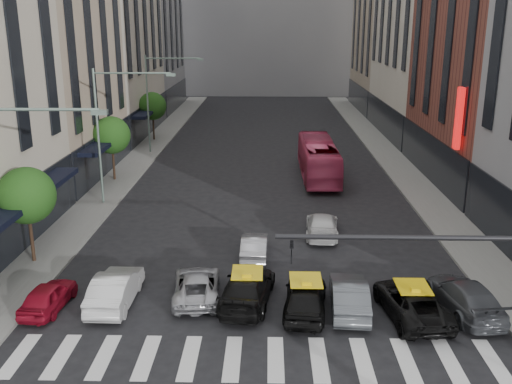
# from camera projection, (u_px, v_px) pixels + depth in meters

# --- Properties ---
(ground) EXTENTS (160.00, 160.00, 0.00)m
(ground) POSITION_uv_depth(u_px,v_px,m) (259.00, 383.00, 19.66)
(ground) COLOR black
(ground) RESTS_ON ground
(sidewalk_left) EXTENTS (3.00, 96.00, 0.15)m
(sidewalk_left) POSITION_uv_depth(u_px,v_px,m) (131.00, 168.00, 48.64)
(sidewalk_left) COLOR slate
(sidewalk_left) RESTS_ON ground
(sidewalk_right) EXTENTS (3.00, 96.00, 0.15)m
(sidewalk_right) POSITION_uv_depth(u_px,v_px,m) (401.00, 169.00, 48.15)
(sidewalk_right) COLOR slate
(sidewalk_right) RESTS_ON ground
(building_left_b) EXTENTS (8.00, 16.00, 24.00)m
(building_left_b) POSITION_uv_depth(u_px,v_px,m) (43.00, 22.00, 43.45)
(building_left_b) COLOR tan
(building_left_b) RESTS_ON ground
(building_left_d) EXTENTS (8.00, 18.00, 30.00)m
(building_left_d) POSITION_uv_depth(u_px,v_px,m) (143.00, 0.00, 78.05)
(building_left_d) COLOR gray
(building_left_d) RESTS_ON ground
(building_right_b) EXTENTS (8.00, 18.00, 26.00)m
(building_right_b) POSITION_uv_depth(u_px,v_px,m) (499.00, 8.00, 41.47)
(building_right_b) COLOR brown
(building_right_b) RESTS_ON ground
(building_right_d) EXTENTS (8.00, 18.00, 28.00)m
(building_right_d) POSITION_uv_depth(u_px,v_px,m) (392.00, 7.00, 77.61)
(building_right_d) COLOR tan
(building_right_d) RESTS_ON ground
(tree_near) EXTENTS (2.88, 2.88, 4.95)m
(tree_near) POSITION_uv_depth(u_px,v_px,m) (27.00, 196.00, 28.46)
(tree_near) COLOR black
(tree_near) RESTS_ON sidewalk_left
(tree_mid) EXTENTS (2.88, 2.88, 4.95)m
(tree_mid) POSITION_uv_depth(u_px,v_px,m) (112.00, 135.00, 43.79)
(tree_mid) COLOR black
(tree_mid) RESTS_ON sidewalk_left
(tree_far) EXTENTS (2.88, 2.88, 4.95)m
(tree_far) POSITION_uv_depth(u_px,v_px,m) (152.00, 106.00, 59.13)
(tree_far) COLOR black
(tree_far) RESTS_ON sidewalk_left
(streetlamp_near) EXTENTS (5.38, 0.25, 9.00)m
(streetlamp_near) POSITION_uv_depth(u_px,v_px,m) (2.00, 185.00, 22.03)
(streetlamp_near) COLOR gray
(streetlamp_near) RESTS_ON sidewalk_left
(streetlamp_mid) EXTENTS (5.38, 0.25, 9.00)m
(streetlamp_mid) POSITION_uv_depth(u_px,v_px,m) (111.00, 119.00, 37.37)
(streetlamp_mid) COLOR gray
(streetlamp_mid) RESTS_ON sidewalk_left
(streetlamp_far) EXTENTS (5.38, 0.25, 9.00)m
(streetlamp_far) POSITION_uv_depth(u_px,v_px,m) (157.00, 91.00, 52.70)
(streetlamp_far) COLOR gray
(streetlamp_far) RESTS_ON sidewalk_left
(traffic_signal) EXTENTS (10.10, 0.20, 6.00)m
(traffic_signal) POSITION_uv_depth(u_px,v_px,m) (512.00, 279.00, 17.27)
(traffic_signal) COLOR black
(traffic_signal) RESTS_ON ground
(liberty_sign) EXTENTS (0.30, 0.70, 4.00)m
(liberty_sign) POSITION_uv_depth(u_px,v_px,m) (459.00, 119.00, 36.85)
(liberty_sign) COLOR red
(liberty_sign) RESTS_ON ground
(car_red) EXTENTS (1.71, 3.68, 1.22)m
(car_red) POSITION_uv_depth(u_px,v_px,m) (48.00, 296.00, 24.61)
(car_red) COLOR maroon
(car_red) RESTS_ON ground
(car_white_front) EXTENTS (1.63, 4.54, 1.49)m
(car_white_front) POSITION_uv_depth(u_px,v_px,m) (115.00, 288.00, 25.03)
(car_white_front) COLOR silver
(car_white_front) RESTS_ON ground
(car_silver) EXTENTS (2.46, 4.63, 1.24)m
(car_silver) POSITION_uv_depth(u_px,v_px,m) (197.00, 285.00, 25.61)
(car_silver) COLOR #A7A8AD
(car_silver) RESTS_ON ground
(taxi_left) EXTENTS (2.67, 5.22, 1.45)m
(taxi_left) POSITION_uv_depth(u_px,v_px,m) (247.00, 288.00, 25.11)
(taxi_left) COLOR black
(taxi_left) RESTS_ON ground
(taxi_center) EXTENTS (2.21, 4.52, 1.49)m
(taxi_center) POSITION_uv_depth(u_px,v_px,m) (305.00, 296.00, 24.29)
(taxi_center) COLOR black
(taxi_center) RESTS_ON ground
(car_grey_mid) EXTENTS (1.78, 4.45, 1.44)m
(car_grey_mid) POSITION_uv_depth(u_px,v_px,m) (349.00, 295.00, 24.46)
(car_grey_mid) COLOR #484C50
(car_grey_mid) RESTS_ON ground
(taxi_right) EXTENTS (2.85, 5.11, 1.35)m
(taxi_right) POSITION_uv_depth(u_px,v_px,m) (412.00, 302.00, 23.97)
(taxi_right) COLOR black
(taxi_right) RESTS_ON ground
(car_grey_curb) EXTENTS (2.62, 5.13, 1.43)m
(car_grey_curb) POSITION_uv_depth(u_px,v_px,m) (465.00, 297.00, 24.34)
(car_grey_curb) COLOR #3D4045
(car_grey_curb) RESTS_ON ground
(car_row2_left) EXTENTS (1.41, 3.84, 1.26)m
(car_row2_left) POSITION_uv_depth(u_px,v_px,m) (254.00, 246.00, 30.04)
(car_row2_left) COLOR #A7A7AC
(car_row2_left) RESTS_ON ground
(car_row2_right) EXTENTS (2.19, 4.62, 1.30)m
(car_row2_right) POSITION_uv_depth(u_px,v_px,m) (322.00, 225.00, 33.16)
(car_row2_right) COLOR silver
(car_row2_right) RESTS_ON ground
(bus) EXTENTS (2.68, 11.00, 3.06)m
(bus) POSITION_uv_depth(u_px,v_px,m) (318.00, 159.00, 45.44)
(bus) COLOR #BF385D
(bus) RESTS_ON ground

